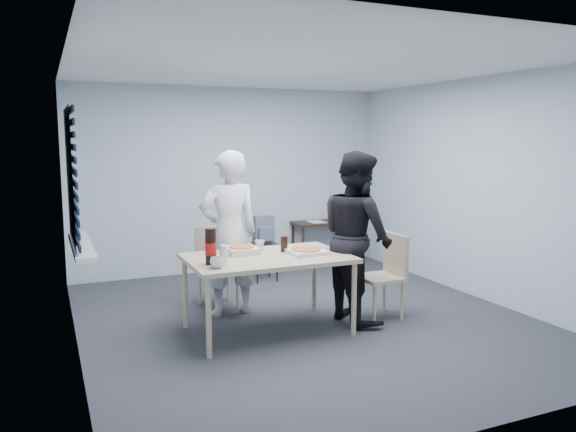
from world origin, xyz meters
name	(u,v)px	position (x,y,z in m)	size (l,w,h in m)	color
room	(74,187)	(-2.20, 0.40, 1.44)	(5.00, 5.00, 5.00)	#2B2C30
dining_table	(268,262)	(-0.50, -0.17, 0.70)	(1.56, 0.99, 0.76)	tan
chair_far	(216,260)	(-0.70, 0.92, 0.51)	(0.42, 0.42, 0.89)	tan
chair_right	(387,270)	(0.83, -0.24, 0.51)	(0.42, 0.42, 0.89)	tan
person_white	(229,233)	(-0.67, 0.52, 0.89)	(0.65, 0.42, 1.77)	silver
person_black	(357,236)	(0.49, -0.19, 0.89)	(0.86, 0.47, 1.77)	black
side_table	(325,226)	(1.40, 2.28, 0.58)	(0.98, 0.44, 0.65)	#322116
stool	(263,252)	(0.19, 1.73, 0.39)	(0.36, 0.36, 0.50)	black
backpack	(264,230)	(0.19, 1.72, 0.68)	(0.27, 0.20, 0.37)	slate
pizza_box_a	(242,250)	(-0.69, 0.04, 0.79)	(0.30, 0.30, 0.07)	silver
pizza_box_b	(306,251)	(-0.10, -0.21, 0.78)	(0.35, 0.35, 0.05)	silver
mug_a	(217,263)	(-1.09, -0.47, 0.81)	(0.12, 0.12, 0.10)	silver
mug_b	(260,245)	(-0.45, 0.18, 0.81)	(0.10, 0.10, 0.09)	silver
cola_glass	(284,244)	(-0.27, -0.04, 0.84)	(0.07, 0.07, 0.16)	black
soda_bottle	(211,247)	(-1.10, -0.30, 0.92)	(0.10, 0.10, 0.33)	black
plastic_cups	(224,255)	(-1.00, -0.35, 0.85)	(0.07, 0.07, 0.18)	silver
rubber_band	(300,259)	(-0.27, -0.44, 0.76)	(0.05, 0.05, 0.00)	red
papers	(316,222)	(1.25, 2.27, 0.66)	(0.22, 0.30, 0.01)	white
black_box	(337,218)	(1.62, 2.32, 0.68)	(0.13, 0.09, 0.05)	black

